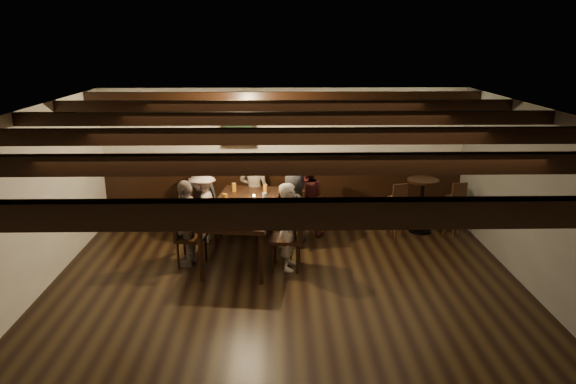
{
  "coord_description": "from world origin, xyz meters",
  "views": [
    {
      "loc": [
        -0.12,
        -5.58,
        3.25
      ],
      "look_at": [
        0.03,
        1.3,
        1.16
      ],
      "focal_mm": 32.0,
      "sensor_mm": 36.0,
      "label": 1
    }
  ],
  "objects_px": {
    "person_right_far": "(289,226)",
    "bar_stool_right": "(453,215)",
    "person_left_near": "(203,206)",
    "chair_left_far": "(191,247)",
    "dining_table": "(243,209)",
    "person_bench_left": "(201,197)",
    "chair_right_far": "(287,249)",
    "bar_stool_left": "(395,216)",
    "person_bench_right": "(306,198)",
    "person_left_far": "(187,223)",
    "chair_right_near": "(293,227)",
    "chair_left_near": "(206,225)",
    "person_bench_centre": "(254,192)",
    "high_top_table": "(422,197)",
    "person_right_near": "(295,208)"
  },
  "relations": [
    {
      "from": "person_bench_centre",
      "to": "person_left_near",
      "type": "bearing_deg",
      "value": 38.66
    },
    {
      "from": "dining_table",
      "to": "bar_stool_right",
      "type": "distance_m",
      "value": 3.6
    },
    {
      "from": "chair_left_near",
      "to": "chair_right_far",
      "type": "distance_m",
      "value": 1.7
    },
    {
      "from": "person_left_far",
      "to": "bar_stool_left",
      "type": "bearing_deg",
      "value": 114.44
    },
    {
      "from": "chair_left_near",
      "to": "dining_table",
      "type": "bearing_deg",
      "value": 57.98
    },
    {
      "from": "chair_right_far",
      "to": "person_left_far",
      "type": "xyz_separation_m",
      "value": [
        -1.46,
        0.17,
        0.35
      ]
    },
    {
      "from": "chair_left_far",
      "to": "chair_right_near",
      "type": "bearing_deg",
      "value": 122.02
    },
    {
      "from": "chair_right_near",
      "to": "person_right_far",
      "type": "height_order",
      "value": "person_right_far"
    },
    {
      "from": "person_bench_centre",
      "to": "person_right_far",
      "type": "distance_m",
      "value": 1.68
    },
    {
      "from": "person_bench_right",
      "to": "person_left_far",
      "type": "height_order",
      "value": "person_bench_right"
    },
    {
      "from": "person_bench_centre",
      "to": "person_bench_right",
      "type": "distance_m",
      "value": 0.91
    },
    {
      "from": "bar_stool_right",
      "to": "person_bench_centre",
      "type": "bearing_deg",
      "value": 163.53
    },
    {
      "from": "chair_right_far",
      "to": "person_right_far",
      "type": "xyz_separation_m",
      "value": [
        0.03,
        -0.0,
        0.35
      ]
    },
    {
      "from": "person_bench_left",
      "to": "person_right_far",
      "type": "height_order",
      "value": "person_right_far"
    },
    {
      "from": "person_left_far",
      "to": "bar_stool_right",
      "type": "distance_m",
      "value": 4.44
    },
    {
      "from": "person_right_near",
      "to": "bar_stool_right",
      "type": "bearing_deg",
      "value": -75.17
    },
    {
      "from": "dining_table",
      "to": "person_bench_left",
      "type": "xyz_separation_m",
      "value": [
        -0.79,
        1.0,
        -0.12
      ]
    },
    {
      "from": "person_bench_left",
      "to": "person_left_near",
      "type": "bearing_deg",
      "value": 108.43
    },
    {
      "from": "person_left_near",
      "to": "chair_left_far",
      "type": "bearing_deg",
      "value": 1.99
    },
    {
      "from": "chair_right_near",
      "to": "chair_right_far",
      "type": "height_order",
      "value": "chair_right_far"
    },
    {
      "from": "chair_left_near",
      "to": "person_bench_right",
      "type": "xyz_separation_m",
      "value": [
        1.66,
        0.26,
        0.37
      ]
    },
    {
      "from": "person_bench_right",
      "to": "chair_right_far",
      "type": "bearing_deg",
      "value": 82.42
    },
    {
      "from": "person_right_far",
      "to": "bar_stool_right",
      "type": "bearing_deg",
      "value": -58.78
    },
    {
      "from": "chair_left_near",
      "to": "bar_stool_left",
      "type": "height_order",
      "value": "bar_stool_left"
    },
    {
      "from": "person_left_near",
      "to": "dining_table",
      "type": "bearing_deg",
      "value": 59.04
    },
    {
      "from": "dining_table",
      "to": "chair_left_near",
      "type": "bearing_deg",
      "value": 147.98
    },
    {
      "from": "chair_left_near",
      "to": "bar_stool_left",
      "type": "xyz_separation_m",
      "value": [
        3.16,
        0.16,
        0.07
      ]
    },
    {
      "from": "chair_right_far",
      "to": "person_left_near",
      "type": "height_order",
      "value": "person_left_near"
    },
    {
      "from": "dining_table",
      "to": "person_bench_centre",
      "type": "relative_size",
      "value": 1.6
    },
    {
      "from": "person_right_far",
      "to": "person_left_near",
      "type": "bearing_deg",
      "value": 59.04
    },
    {
      "from": "chair_left_near",
      "to": "person_right_far",
      "type": "relative_size",
      "value": 0.72
    },
    {
      "from": "person_bench_right",
      "to": "person_right_far",
      "type": "relative_size",
      "value": 1.01
    },
    {
      "from": "person_right_far",
      "to": "bar_stool_left",
      "type": "xyz_separation_m",
      "value": [
        1.81,
        1.23,
        -0.29
      ]
    },
    {
      "from": "chair_right_near",
      "to": "person_left_far",
      "type": "bearing_deg",
      "value": 121.47
    },
    {
      "from": "chair_right_near",
      "to": "chair_left_near",
      "type": "bearing_deg",
      "value": 90.0
    },
    {
      "from": "chair_right_near",
      "to": "high_top_table",
      "type": "distance_m",
      "value": 2.31
    },
    {
      "from": "chair_right_far",
      "to": "person_right_near",
      "type": "distance_m",
      "value": 0.96
    },
    {
      "from": "chair_right_far",
      "to": "bar_stool_left",
      "type": "bearing_deg",
      "value": -49.55
    },
    {
      "from": "person_bench_right",
      "to": "bar_stool_left",
      "type": "distance_m",
      "value": 1.53
    },
    {
      "from": "person_right_near",
      "to": "chair_left_near",
      "type": "bearing_deg",
      "value": 90.0
    },
    {
      "from": "person_left_near",
      "to": "person_right_far",
      "type": "bearing_deg",
      "value": 59.04
    },
    {
      "from": "person_left_near",
      "to": "high_top_table",
      "type": "distance_m",
      "value": 3.71
    },
    {
      "from": "person_bench_left",
      "to": "person_bench_right",
      "type": "xyz_separation_m",
      "value": [
        1.79,
        -0.21,
        0.04
      ]
    },
    {
      "from": "person_left_far",
      "to": "chair_right_near",
      "type": "bearing_deg",
      "value": 121.47
    },
    {
      "from": "chair_left_far",
      "to": "person_bench_left",
      "type": "bearing_deg",
      "value": -172.35
    },
    {
      "from": "person_left_near",
      "to": "person_right_near",
      "type": "bearing_deg",
      "value": 90.0
    },
    {
      "from": "person_bench_centre",
      "to": "person_left_far",
      "type": "bearing_deg",
      "value": 63.43
    },
    {
      "from": "chair_right_far",
      "to": "person_right_far",
      "type": "relative_size",
      "value": 0.75
    },
    {
      "from": "person_bench_right",
      "to": "bar_stool_right",
      "type": "bearing_deg",
      "value": -174.31
    },
    {
      "from": "dining_table",
      "to": "high_top_table",
      "type": "distance_m",
      "value": 3.13
    }
  ]
}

